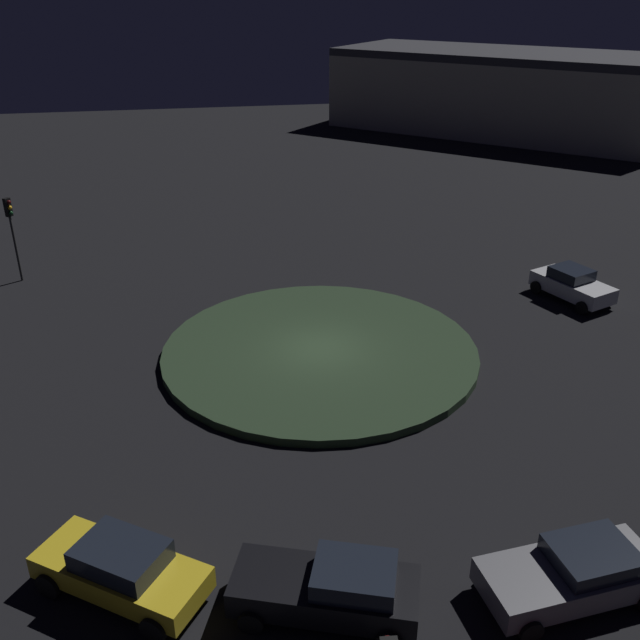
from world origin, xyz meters
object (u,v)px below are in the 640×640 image
Objects in this scene: car_black at (331,588)px; store_building at (501,92)px; car_silver at (572,284)px; car_grey at (574,573)px; car_yellow at (121,568)px; traffic_light_northwest at (11,223)px.

car_black is 0.15× the size of store_building.
car_silver is (14.83, 15.90, -0.02)m from car_black.
car_grey is 18.71m from car_silver.
car_black is at bearing -162.21° from car_yellow.
store_building reaches higher than car_silver.
traffic_light_northwest reaches higher than car_yellow.
car_silver is at bearing -112.93° from car_black.
car_yellow and car_silver have the same top height.
car_yellow is 24.42m from car_silver.
car_black is at bearing -26.17° from traffic_light_northwest.
car_silver is 27.06m from traffic_light_northwest.
car_grey is 29.33m from traffic_light_northwest.
car_grey is (10.90, -2.14, -0.06)m from car_yellow.
car_black is 25.77m from traffic_light_northwest.
traffic_light_northwest reaches higher than car_silver.
car_yellow is 22.56m from traffic_light_northwest.
car_yellow is 0.96× the size of car_black.
store_building reaches higher than car_yellow.
car_silver is at bearing 114.15° from store_building.
store_building is (12.92, 38.43, 2.95)m from car_silver.
car_yellow is at bearing -35.82° from traffic_light_northwest.
traffic_light_northwest is 49.87m from store_building.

